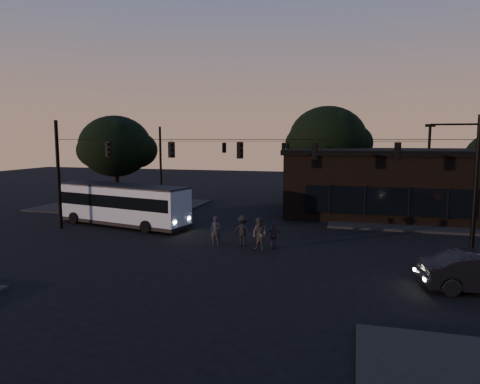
% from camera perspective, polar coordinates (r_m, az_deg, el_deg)
% --- Properties ---
extents(ground, '(120.00, 120.00, 0.00)m').
position_cam_1_polar(ground, '(23.01, -2.65, -8.64)').
color(ground, black).
rests_on(ground, ground).
extents(sidewalk_far_right, '(14.00, 10.00, 0.15)m').
position_cam_1_polar(sidewalk_far_right, '(35.97, 23.30, -3.34)').
color(sidewalk_far_right, black).
rests_on(sidewalk_far_right, ground).
extents(sidewalk_far_left, '(14.00, 10.00, 0.15)m').
position_cam_1_polar(sidewalk_far_left, '(41.25, -15.30, -1.74)').
color(sidewalk_far_left, black).
rests_on(sidewalk_far_left, ground).
extents(building, '(15.40, 10.41, 5.40)m').
position_cam_1_polar(building, '(37.27, 18.52, 1.30)').
color(building, black).
rests_on(building, ground).
extents(tree_behind, '(7.60, 7.60, 9.43)m').
position_cam_1_polar(tree_behind, '(43.16, 11.57, 6.90)').
color(tree_behind, black).
rests_on(tree_behind, ground).
extents(tree_left, '(6.40, 6.40, 8.30)m').
position_cam_1_polar(tree_left, '(39.93, -16.29, 5.86)').
color(tree_left, black).
rests_on(tree_left, ground).
extents(signal_rig_near, '(26.24, 0.30, 7.50)m').
position_cam_1_polar(signal_rig_near, '(26.04, 0.00, 3.16)').
color(signal_rig_near, black).
rests_on(signal_rig_near, ground).
extents(signal_rig_far, '(26.24, 0.30, 7.50)m').
position_cam_1_polar(signal_rig_far, '(41.68, 5.81, 4.27)').
color(signal_rig_far, black).
rests_on(signal_rig_far, ground).
extents(bus, '(10.84, 4.72, 2.97)m').
position_cam_1_polar(bus, '(31.89, -15.44, -1.39)').
color(bus, '#9BAEC6').
rests_on(bus, ground).
extents(pedestrian_a, '(0.65, 0.45, 1.72)m').
position_cam_1_polar(pedestrian_a, '(25.31, -3.25, -5.18)').
color(pedestrian_a, '#22242B').
rests_on(pedestrian_a, ground).
extents(pedestrian_b, '(1.15, 1.07, 1.89)m').
position_cam_1_polar(pedestrian_b, '(23.99, 2.61, -5.65)').
color(pedestrian_b, '#393634').
rests_on(pedestrian_b, ground).
extents(pedestrian_c, '(0.94, 0.52, 1.52)m').
position_cam_1_polar(pedestrian_c, '(24.57, 4.55, -5.80)').
color(pedestrian_c, '#342A33').
rests_on(pedestrian_c, ground).
extents(pedestrian_d, '(1.17, 0.68, 1.81)m').
position_cam_1_polar(pedestrian_d, '(25.14, 0.39, -5.15)').
color(pedestrian_d, black).
rests_on(pedestrian_d, ground).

